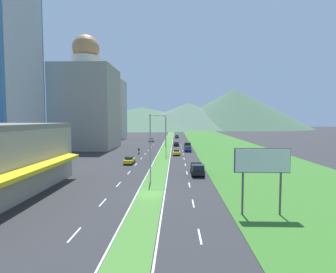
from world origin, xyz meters
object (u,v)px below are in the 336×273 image
Objects in this scene: car_3 at (177,152)px; pickup_truck_1 at (197,169)px; car_0 at (177,137)px; car_1 at (151,140)px; car_5 at (129,160)px; pickup_truck_0 at (188,145)px; billboard_roadside at (262,164)px; motorcycle_rider at (139,151)px; car_4 at (188,149)px; street_lamp_near at (152,144)px; car_2 at (176,144)px; street_lamp_far at (166,128)px; street_lamp_mid at (165,133)px.

pickup_truck_1 reaches higher than car_3.
car_1 is at bearing -26.49° from car_0.
pickup_truck_0 reaches higher than car_5.
car_5 is at bearing -7.81° from car_0.
billboard_roadside is at bearing -148.17° from car_5.
motorcycle_rider is at bearing -42.75° from pickup_truck_0.
car_4 is 14.71m from motorcycle_rider.
car_4 is at bearing 79.44° from street_lamp_near.
car_2 is 7.64m from pickup_truck_0.
car_4 is 32.08m from pickup_truck_1.
street_lamp_far reaches higher than billboard_roadside.
car_1 is at bearing -157.14° from car_4.
pickup_truck_1 is at bearing 2.11° from car_0.
pickup_truck_0 is (7.29, 45.97, -4.74)m from street_lamp_near.
motorcycle_rider is (-6.37, 31.19, -4.98)m from street_lamp_near.
pickup_truck_0 is 2.70× the size of motorcycle_rider.
pickup_truck_1 is at bearing -167.89° from car_1.
car_1 is 53.50m from car_5.
car_0 is 1.03× the size of car_1.
street_lamp_near is 27.13m from street_lamp_mid.
pickup_truck_0 reaches higher than car_1.
billboard_roadside is 34.67m from car_5.
pickup_truck_0 is at bearing -149.59° from car_1.
car_1 is at bearing 99.87° from street_lamp_mid.
street_lamp_far is at bearing -138.88° from pickup_truck_0.
car_2 is 37.81m from car_5.
car_4 is at bearing -2.10° from pickup_truck_0.
car_3 is 8.08m from car_4.
car_1 is at bearing 95.45° from street_lamp_near.
car_0 is 1.01× the size of car_4.
street_lamp_near reaches higher than car_3.
street_lamp_near is 30.64m from car_3.
motorcycle_rider reaches higher than car_3.
street_lamp_mid is 2.55× the size of car_2.
car_3 is 0.83× the size of pickup_truck_0.
car_5 is (-9.94, -36.48, 0.03)m from car_2.
car_5 is (0.38, -53.50, -0.00)m from car_1.
car_1 is 27.53m from pickup_truck_0.
motorcycle_rider reaches higher than car_0.
billboard_roadside is 1.43× the size of car_0.
car_0 is 1.02× the size of car_5.
pickup_truck_0 reaches higher than car_0.
car_3 is at bearing -23.83° from car_4.
street_lamp_mid is 2.27× the size of car_4.
pickup_truck_1 is at bearing 0.34° from car_4.
car_3 is at bearing -96.76° from motorcycle_rider.
car_0 reaches higher than car_2.
motorcycle_rider is (0.28, -38.52, -0.03)m from car_1.
street_lamp_mid is 2.29× the size of car_1.
street_lamp_mid reaches higher than car_1.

